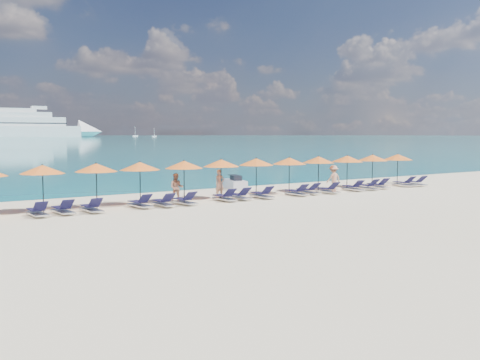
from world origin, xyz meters
TOP-DOWN VIEW (x-y plane):
  - ground at (0.00, 0.00)m, footprint 1400.00×1400.00m
  - cruise_ship at (103.16, 556.00)m, footprint 150.47×35.89m
  - sailboat_near at (218.29, 559.21)m, footprint 6.07×2.02m
  - sailboat_far at (223.62, 517.97)m, footprint 5.12×1.71m
  - jetski at (3.36, 8.76)m, footprint 1.66×2.76m
  - beachgoer_a at (-0.00, 5.12)m, footprint 0.62×0.43m
  - beachgoer_b at (-2.80, 5.00)m, footprint 0.87×0.77m
  - beachgoer_c at (8.04, 4.35)m, footprint 1.08×0.52m
  - umbrella_2 at (-9.75, 5.03)m, footprint 2.10×2.10m
  - umbrella_3 at (-7.22, 4.95)m, footprint 2.10×2.10m
  - umbrella_4 at (-4.95, 4.87)m, footprint 2.10×2.10m
  - umbrella_5 at (-2.43, 4.82)m, footprint 2.10×2.10m
  - umbrella_6 at (0.04, 5.03)m, footprint 2.10×2.10m
  - umbrella_7 at (2.47, 5.02)m, footprint 2.10×2.10m
  - umbrella_8 at (4.77, 4.79)m, footprint 2.10×2.10m
  - umbrella_9 at (7.30, 4.97)m, footprint 2.10×2.10m
  - umbrella_10 at (9.79, 4.92)m, footprint 2.10×2.10m
  - umbrella_11 at (12.29, 5.01)m, footprint 2.10×2.10m
  - umbrella_12 at (14.63, 4.81)m, footprint 2.10×2.10m
  - lounger_3 at (-10.34, 3.65)m, footprint 0.71×1.73m
  - lounger_4 at (-9.20, 3.73)m, footprint 0.76×1.75m
  - lounger_5 at (-7.92, 3.59)m, footprint 0.70×1.73m
  - lounger_6 at (-5.43, 3.77)m, footprint 0.79×1.75m
  - lounger_7 at (-4.27, 3.53)m, footprint 0.71×1.73m
  - lounger_8 at (-3.05, 3.57)m, footprint 0.79×1.76m
  - lounger_9 at (-0.52, 3.72)m, footprint 0.64×1.71m
  - lounger_10 at (0.47, 3.78)m, footprint 0.67×1.72m
  - lounger_11 at (1.93, 3.64)m, footprint 0.64×1.71m
  - lounger_12 at (4.40, 3.56)m, footprint 0.62×1.70m
  - lounger_13 at (5.45, 3.75)m, footprint 0.72×1.73m
  - lounger_14 at (6.81, 3.50)m, footprint 0.64×1.71m
  - lounger_15 at (9.17, 3.70)m, footprint 0.79×1.75m
  - lounger_16 at (10.36, 3.60)m, footprint 0.66×1.71m
  - lounger_17 at (11.60, 3.82)m, footprint 0.69×1.72m
  - lounger_18 at (14.16, 3.78)m, footprint 0.64×1.71m
  - lounger_19 at (15.22, 3.65)m, footprint 0.74×1.74m

SIDE VIEW (x-z plane):
  - ground at x=0.00m, z-range 0.00..0.00m
  - lounger_3 at x=-10.34m, z-range -0.09..0.56m
  - lounger_4 at x=-9.20m, z-range -0.09..0.56m
  - lounger_5 at x=-7.92m, z-range -0.09..0.56m
  - lounger_6 at x=-5.43m, z-range -0.09..0.56m
  - lounger_7 at x=-4.27m, z-range -0.09..0.56m
  - lounger_8 at x=-3.05m, z-range -0.09..0.56m
  - lounger_9 at x=-0.52m, z-range -0.09..0.56m
  - lounger_10 at x=0.47m, z-range -0.09..0.56m
  - lounger_11 at x=1.93m, z-range -0.09..0.56m
  - lounger_12 at x=4.40m, z-range -0.09..0.56m
  - lounger_13 at x=5.45m, z-range -0.09..0.56m
  - lounger_14 at x=6.81m, z-range -0.09..0.56m
  - lounger_15 at x=9.17m, z-range -0.09..0.56m
  - lounger_16 at x=10.36m, z-range -0.09..0.56m
  - lounger_17 at x=11.60m, z-range -0.09..0.56m
  - lounger_18 at x=14.16m, z-range -0.09..0.56m
  - lounger_19 at x=15.22m, z-range -0.09..0.56m
  - jetski at x=3.36m, z-range -0.08..0.84m
  - beachgoer_b at x=-2.80m, z-range 0.00..1.55m
  - beachgoer_a at x=0.00m, z-range 0.00..1.64m
  - beachgoer_c at x=8.04m, z-range 0.00..1.66m
  - sailboat_far at x=223.62m, z-range -3.73..5.66m
  - sailboat_near at x=218.29m, z-range -4.42..6.71m
  - umbrella_2 at x=-9.75m, z-range 0.88..3.16m
  - umbrella_3 at x=-7.22m, z-range 0.88..3.16m
  - umbrella_4 at x=-4.95m, z-range 0.88..3.16m
  - umbrella_5 at x=-2.43m, z-range 0.88..3.16m
  - umbrella_6 at x=0.04m, z-range 0.88..3.16m
  - umbrella_7 at x=2.47m, z-range 0.88..3.16m
  - umbrella_8 at x=4.77m, z-range 0.88..3.16m
  - umbrella_9 at x=7.30m, z-range 0.88..3.16m
  - umbrella_10 at x=9.79m, z-range 0.88..3.16m
  - umbrella_11 at x=12.29m, z-range 0.88..3.16m
  - umbrella_12 at x=14.63m, z-range 0.88..3.16m
  - cruise_ship at x=103.16m, z-range -9.95..31.54m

